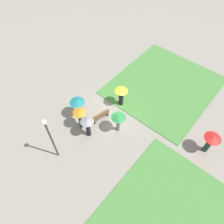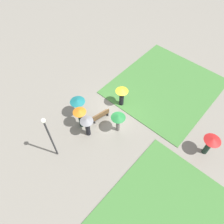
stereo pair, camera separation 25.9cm
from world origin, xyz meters
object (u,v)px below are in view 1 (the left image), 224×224
object	(u,v)px
lamp_post	(50,135)
crowd_person_yellow	(121,94)
crowd_person_grey	(88,125)
lone_walker_mid_plaza	(211,141)
crowd_person_orange	(80,116)
crowd_person_teal	(78,105)
park_bench	(101,116)
crowd_person_green	(118,119)

from	to	relation	value
lamp_post	crowd_person_yellow	world-z (taller)	lamp_post
lamp_post	crowd_person_grey	xyz separation A→B (m)	(-2.75, 0.48, -1.49)
crowd_person_grey	lone_walker_mid_plaza	bearing A→B (deg)	144.49
lone_walker_mid_plaza	crowd_person_orange	bearing A→B (deg)	11.13
crowd_person_orange	crowd_person_teal	distance (m)	1.10
lamp_post	crowd_person_grey	size ratio (longest dim) A/B	2.25
lamp_post	crowd_person_yellow	bearing A→B (deg)	176.03
crowd_person_teal	lone_walker_mid_plaza	distance (m)	10.13
crowd_person_orange	lone_walker_mid_plaza	xyz separation A→B (m)	(-4.38, 8.52, 0.01)
crowd_person_yellow	lone_walker_mid_plaza	world-z (taller)	crowd_person_yellow
park_bench	crowd_person_yellow	bearing A→B (deg)	-174.34
crowd_person_grey	crowd_person_yellow	bearing A→B (deg)	-156.61
park_bench	lone_walker_mid_plaza	size ratio (longest dim) A/B	0.82
lamp_post	lone_walker_mid_plaza	xyz separation A→B (m)	(-7.34, 8.02, -1.48)
lone_walker_mid_plaza	crowd_person_yellow	bearing A→B (deg)	-11.58
park_bench	crowd_person_orange	xyz separation A→B (m)	(1.48, -0.70, 0.89)
park_bench	crowd_person_green	distance (m)	2.01
lone_walker_mid_plaza	crowd_person_green	bearing A→B (deg)	8.49
lamp_post	crowd_person_orange	xyz separation A→B (m)	(-2.95, -0.49, -1.49)
park_bench	lamp_post	size ratio (longest dim) A/B	0.35
crowd_person_orange	crowd_person_green	distance (m)	2.92
park_bench	crowd_person_teal	size ratio (longest dim) A/B	0.82
crowd_person_orange	crowd_person_green	size ratio (longest dim) A/B	1.04
lamp_post	lone_walker_mid_plaza	bearing A→B (deg)	132.44
crowd_person_orange	crowd_person_grey	distance (m)	1.00
crowd_person_grey	lamp_post	bearing A→B (deg)	13.15
crowd_person_green	lone_walker_mid_plaza	size ratio (longest dim) A/B	0.99
crowd_person_grey	lone_walker_mid_plaza	size ratio (longest dim) A/B	1.03
crowd_person_orange	lamp_post	bearing A→B (deg)	-165.32
crowd_person_orange	crowd_person_yellow	size ratio (longest dim) A/B	1.02
crowd_person_teal	crowd_person_grey	bearing A→B (deg)	-176.43
lamp_post	crowd_person_teal	bearing A→B (deg)	-158.84
lone_walker_mid_plaza	park_bench	bearing A→B (deg)	4.24
lamp_post	lone_walker_mid_plaza	size ratio (longest dim) A/B	2.32
crowd_person_grey	crowd_person_teal	size ratio (longest dim) A/B	1.03
lamp_post	crowd_person_grey	distance (m)	3.16
park_bench	lone_walker_mid_plaza	xyz separation A→B (m)	(-2.90, 7.82, 0.90)
crowd_person_teal	crowd_person_yellow	world-z (taller)	crowd_person_yellow
crowd_person_green	crowd_person_grey	bearing A→B (deg)	27.24
park_bench	crowd_person_teal	xyz separation A→B (m)	(0.86, -1.60, 0.94)
lamp_post	crowd_person_green	distance (m)	5.14
crowd_person_grey	crowd_person_teal	xyz separation A→B (m)	(-0.84, -1.87, 0.05)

